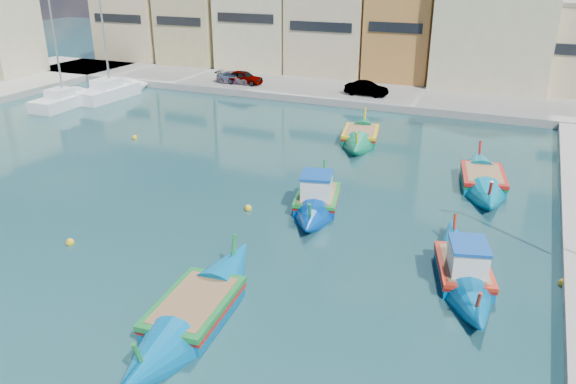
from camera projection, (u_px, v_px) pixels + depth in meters
The scene contains 12 objects.
ground at pixel (142, 259), 23.36m from camera, with size 160.00×160.00×0.00m, color #122F38.
north_quay at pixel (363, 95), 50.31m from camera, with size 80.00×8.00×0.60m, color gray.
north_townhouses at pixel (458, 35), 52.26m from camera, with size 83.20×7.87×10.19m.
parked_cars at pixel (275, 80), 51.67m from camera, with size 16.61×1.64×1.27m.
luzzu_turquoise_cabin at pixel (463, 271), 21.81m from camera, with size 4.07×8.70×2.73m.
luzzu_blue_cabin at pixel (317, 200), 28.20m from camera, with size 3.88×8.43×2.90m.
luzzu_cyan_mid at pixel (483, 181), 30.83m from camera, with size 3.78×9.41×2.71m.
luzzu_green at pixel (360, 137), 38.38m from camera, with size 3.89×8.91×2.72m.
luzzu_blue_south at pixel (195, 312), 19.36m from camera, with size 3.08×9.80×2.78m.
yacht_north at pixel (122, 90), 51.49m from camera, with size 2.79×8.88×11.75m.
yacht_midnorth at pixel (75, 99), 48.34m from camera, with size 2.56×7.63×10.70m.
mooring_buoys at pixel (253, 202), 28.57m from camera, with size 27.39×22.51×0.36m.
Camera 1 is at (13.78, -16.34, 11.55)m, focal length 35.00 mm.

